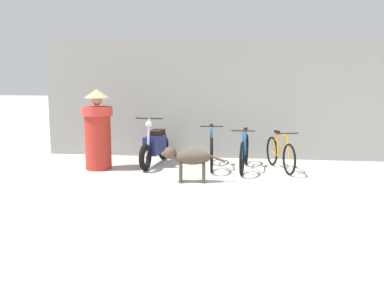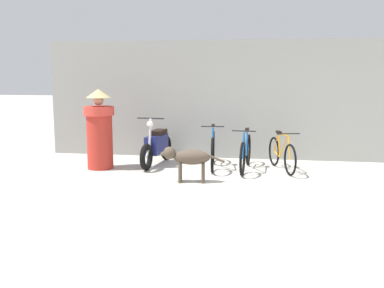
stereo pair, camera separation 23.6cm
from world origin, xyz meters
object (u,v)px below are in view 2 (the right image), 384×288
object	(u,v)px
bicycle_1	(246,153)
bicycle_0	(213,150)
person_in_robes	(99,129)
bicycle_2	(282,154)
motorcycle	(157,146)
stray_dog	(187,158)

from	to	relation	value
bicycle_1	bicycle_0	bearing A→B (deg)	-96.20
bicycle_1	person_in_robes	size ratio (longest dim) A/B	1.07
bicycle_2	motorcycle	distance (m)	2.64
bicycle_2	stray_dog	world-z (taller)	bicycle_2
bicycle_0	bicycle_1	world-z (taller)	bicycle_0
bicycle_1	person_in_robes	world-z (taller)	person_in_robes
bicycle_2	motorcycle	size ratio (longest dim) A/B	0.84
bicycle_0	bicycle_2	size ratio (longest dim) A/B	1.12
bicycle_2	person_in_robes	world-z (taller)	person_in_robes
bicycle_0	bicycle_2	distance (m)	1.41
stray_dog	bicycle_1	bearing A→B (deg)	-135.88
bicycle_0	stray_dog	size ratio (longest dim) A/B	1.46
person_in_robes	bicycle_1	bearing A→B (deg)	171.80
bicycle_0	bicycle_2	world-z (taller)	bicycle_0
bicycle_0	person_in_robes	world-z (taller)	person_in_robes
bicycle_1	stray_dog	distance (m)	1.56
bicycle_1	motorcycle	distance (m)	1.93
bicycle_0	bicycle_1	bearing A→B (deg)	74.68
bicycle_0	person_in_robes	xyz separation A→B (m)	(-2.29, -0.44, 0.44)
bicycle_2	stray_dog	distance (m)	2.14
motorcycle	person_in_robes	xyz separation A→B (m)	(-1.06, -0.57, 0.41)
bicycle_1	motorcycle	world-z (taller)	motorcycle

